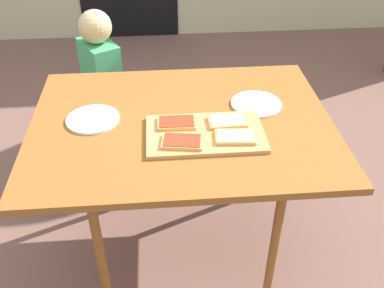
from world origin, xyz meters
The scene contains 10 objects.
ground_plane centered at (0.00, 0.00, 0.00)m, with size 16.00×16.00×0.00m, color brown.
dining_table centered at (0.00, 0.00, 0.69)m, with size 1.16×0.87×0.75m.
cutting_board centered at (0.08, -0.10, 0.76)m, with size 0.43×0.26×0.02m, color tan.
pizza_slice_near_left centered at (-0.01, -0.17, 0.77)m, with size 0.15×0.11×0.02m.
pizza_slice_far_left centered at (-0.02, -0.04, 0.77)m, with size 0.15×0.09×0.02m.
pizza_slice_far_right centered at (0.17, -0.05, 0.77)m, with size 0.15×0.09×0.02m.
pizza_slice_near_right centered at (0.18, -0.15, 0.77)m, with size 0.15×0.10×0.02m.
plate_white_left centered at (-0.34, 0.03, 0.76)m, with size 0.21×0.21×0.01m, color white.
plate_white_right centered at (0.31, 0.09, 0.76)m, with size 0.21×0.21×0.01m, color white.
child_left centered at (-0.38, 0.69, 0.55)m, with size 0.24×0.28×0.96m.
Camera 1 is at (-0.08, -1.40, 1.68)m, focal length 40.82 mm.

